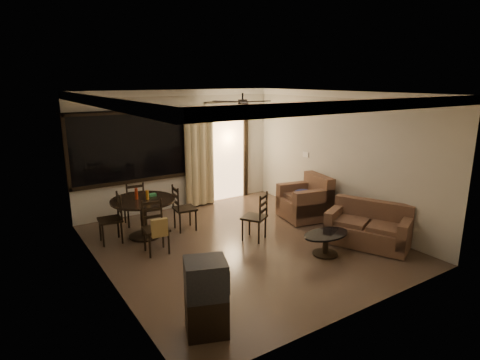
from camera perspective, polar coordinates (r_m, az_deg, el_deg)
ground at (r=7.69m, az=0.35°, el=-9.06°), size 5.50×5.50×0.00m
room_shell at (r=8.97m, az=-2.75°, el=6.45°), size 5.50×6.70×5.50m
dining_table at (r=8.04m, az=-13.59°, el=-3.78°), size 1.24×1.24×0.99m
dining_chair_west at (r=8.05m, az=-17.82°, el=-6.52°), size 0.46×0.46×0.95m
dining_chair_east at (r=8.37m, az=-7.90°, el=-5.16°), size 0.46×0.46×0.95m
dining_chair_south at (r=7.36m, az=-11.78°, el=-7.91°), size 0.46×0.51×0.95m
dining_chair_north at (r=8.87m, az=-14.75°, el=-4.38°), size 0.46×0.46×0.95m
tv_cabinet at (r=5.06m, az=-4.81°, el=-16.23°), size 0.62×0.60×0.96m
sofa at (r=7.94m, az=17.87°, el=-6.58°), size 1.32×1.66×0.78m
armchair at (r=9.05m, az=9.45°, el=-3.01°), size 1.10×1.10×0.95m
coffee_table at (r=7.31m, az=12.11°, el=-8.42°), size 0.91×0.55×0.40m
side_chair at (r=7.80m, az=2.10°, el=-6.49°), size 0.58×0.58×0.95m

